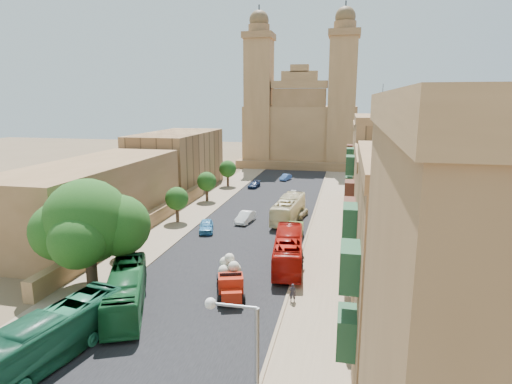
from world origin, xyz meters
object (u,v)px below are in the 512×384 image
at_px(bus_green_south, 50,337).
at_px(red_truck, 230,278).
at_px(olive_pickup, 294,233).
at_px(car_blue_a, 206,226).
at_px(car_white_a, 245,217).
at_px(bus_red_east, 288,250).
at_px(pedestrian_c, 302,261).
at_px(pedestrian_a, 293,293).
at_px(streetlamp, 245,374).
at_px(car_white_b, 294,193).
at_px(street_tree_c, 207,182).
at_px(street_tree_b, 177,199).
at_px(car_blue_b, 286,177).
at_px(street_tree_a, 131,220).
at_px(bus_cream_east, 289,209).
at_px(car_dkblue, 254,185).
at_px(bus_green_north, 126,290).
at_px(church, 301,125).
at_px(street_tree_d, 228,169).
at_px(car_cream, 297,212).
at_px(ficus_tree, 89,224).

bearing_deg(bus_green_south, red_truck, 64.63).
xyz_separation_m(olive_pickup, car_blue_a, (-10.69, 0.75, -0.09)).
xyz_separation_m(red_truck, car_white_a, (-3.64, 20.46, -0.69)).
height_order(bus_red_east, pedestrian_c, bus_red_east).
distance_m(bus_green_south, pedestrian_a, 17.14).
height_order(streetlamp, bus_green_south, streetlamp).
bearing_deg(car_white_b, street_tree_c, 21.07).
xyz_separation_m(street_tree_b, red_truck, (12.32, -18.87, -1.69)).
bearing_deg(car_blue_b, car_white_a, -76.43).
relative_size(street_tree_a, car_blue_b, 1.48).
bearing_deg(car_blue_a, street_tree_a, -136.35).
relative_size(bus_cream_east, car_dkblue, 2.91).
relative_size(streetlamp, bus_cream_east, 0.75).
distance_m(street_tree_b, bus_green_north, 23.66).
xyz_separation_m(church, pedestrian_c, (7.50, -67.16, -8.68)).
bearing_deg(car_dkblue, street_tree_d, -177.90).
xyz_separation_m(car_blue_b, pedestrian_a, (8.00, -51.43, 0.17)).
distance_m(church, car_cream, 50.03).
bearing_deg(pedestrian_a, street_tree_a, -35.93).
height_order(ficus_tree, street_tree_c, ficus_tree).
bearing_deg(street_tree_d, bus_green_south, -85.58).
bearing_deg(street_tree_d, car_blue_b, 40.67).
relative_size(street_tree_a, street_tree_c, 1.15).
bearing_deg(olive_pickup, bus_red_east, -86.97).
distance_m(ficus_tree, olive_pickup, 22.50).
height_order(bus_red_east, bus_cream_east, bus_cream_east).
height_order(bus_red_east, car_blue_a, bus_red_east).
relative_size(church, olive_pickup, 9.22).
relative_size(street_tree_d, olive_pickup, 1.21).
bearing_deg(bus_cream_east, car_white_b, -81.43).
relative_size(street_tree_a, red_truck, 0.93).
height_order(bus_green_south, pedestrian_c, bus_green_south).
distance_m(car_dkblue, car_blue_b, 9.58).
xyz_separation_m(bus_green_north, car_blue_b, (4.18, 55.16, -0.87)).
relative_size(bus_cream_east, car_cream, 2.29).
bearing_deg(street_tree_b, pedestrian_a, -47.75).
bearing_deg(bus_green_north, pedestrian_c, 17.09).
bearing_deg(street_tree_c, car_cream, -23.10).
relative_size(street_tree_c, streetlamp, 0.56).
bearing_deg(streetlamp, street_tree_a, 126.44).
bearing_deg(pedestrian_a, pedestrian_c, -103.38).
bearing_deg(car_white_b, street_tree_d, -28.99).
relative_size(street_tree_c, car_blue_b, 1.29).
relative_size(red_truck, olive_pickup, 1.45).
relative_size(church, bus_green_south, 3.28).
height_order(bus_green_north, car_blue_a, bus_green_north).
distance_m(olive_pickup, car_blue_a, 10.72).
distance_m(streetlamp, car_white_a, 38.92).
bearing_deg(street_tree_d, red_truck, -73.96).
bearing_deg(bus_red_east, car_blue_a, -43.35).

